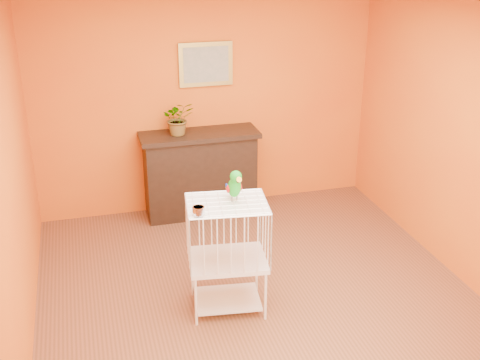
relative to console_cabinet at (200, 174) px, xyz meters
name	(u,v)px	position (x,y,z in m)	size (l,w,h in m)	color
ground	(262,303)	(0.14, -2.01, -0.51)	(4.50, 4.50, 0.00)	brown
room_shell	(265,140)	(0.14, -2.01, 1.08)	(4.50, 4.50, 4.50)	#CD5F13
console_cabinet	(200,174)	(0.00, 0.00, 0.00)	(1.36, 0.49, 1.01)	black
potted_plant	(179,122)	(-0.23, -0.02, 0.65)	(0.35, 0.38, 0.30)	#26722D
framed_picture	(206,64)	(0.14, 0.20, 1.24)	(0.62, 0.04, 0.50)	#A28B39
birdcage	(227,255)	(-0.17, -1.98, 0.03)	(0.73, 0.60, 1.04)	silver
feed_cup	(198,211)	(-0.45, -2.14, 0.57)	(0.10, 0.10, 0.07)	silver
parrot	(234,185)	(-0.10, -1.95, 0.68)	(0.14, 0.26, 0.29)	#59544C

